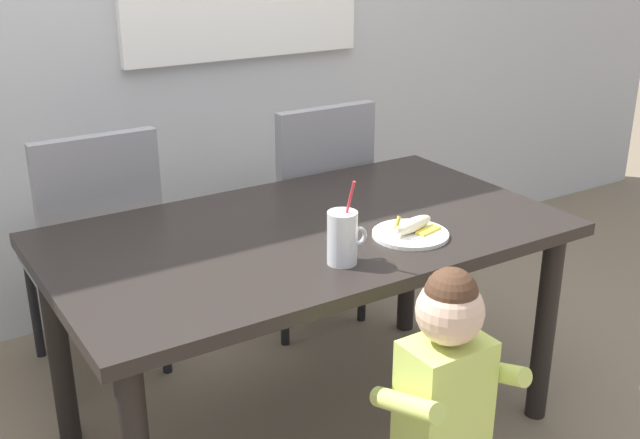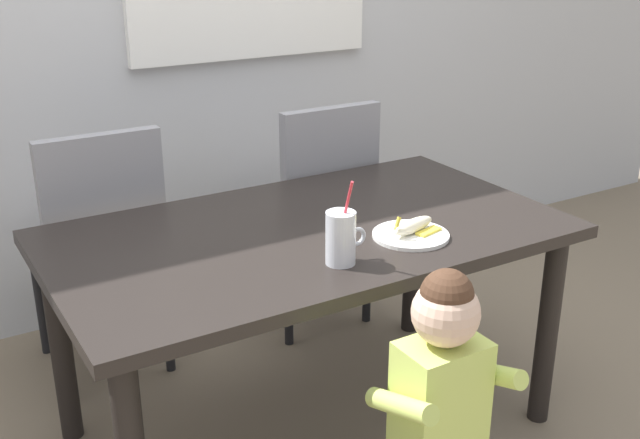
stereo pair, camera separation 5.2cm
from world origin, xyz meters
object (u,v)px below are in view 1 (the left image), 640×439
Objects in this scene: toddler_standing at (445,381)px; dining_table at (307,255)px; dining_chair_right at (311,203)px; dining_chair_left at (95,243)px; peeled_banana at (413,225)px; snack_plate at (410,234)px; milk_cup at (343,240)px.

dining_table is at bearing 91.31° from toddler_standing.
dining_chair_left is at bearing -4.03° from dining_chair_right.
dining_chair_right is 5.47× the size of peeled_banana.
toddler_standing is (0.01, -0.64, -0.11)m from dining_table.
snack_plate is at bearing 127.50° from dining_chair_left.
dining_chair_left is (-0.47, 0.69, -0.10)m from dining_table.
dining_table is 1.64× the size of dining_chair_right.
peeled_banana is at bearing 61.97° from toddler_standing.
dining_chair_right is 0.88m from peeled_banana.
peeled_banana is (0.24, -0.22, 0.12)m from dining_table.
dining_table is 6.33× the size of milk_cup.
milk_cup is at bearing 113.47° from dining_chair_left.
dining_chair_left is at bearing 113.47° from milk_cup.
peeled_banana is (0.71, -0.90, 0.22)m from dining_chair_left.
toddler_standing is (0.48, -1.33, -0.02)m from dining_chair_left.
dining_chair_right is 1.32m from toddler_standing.
snack_plate is 1.31× the size of peeled_banana.
toddler_standing is 0.46m from milk_cup.
toddler_standing is at bearing -79.73° from milk_cup.
peeled_banana is (0.01, 0.00, 0.03)m from snack_plate.
snack_plate is (0.28, 0.05, -0.06)m from milk_cup.
milk_cup is 0.30m from peeled_banana.
toddler_standing is at bearing -118.03° from peeled_banana.
peeled_banana is at bearing 128.16° from dining_chair_left.
snack_plate is at bearing -163.33° from peeled_banana.
dining_chair_left is 1.16m from snack_plate.
dining_chair_right reaches higher than dining_table.
dining_chair_left reaches higher than peeled_banana.
snack_plate is at bearing 78.62° from dining_chair_right.
dining_chair_right is (0.40, 0.63, -0.10)m from dining_table.
peeled_banana reaches higher than snack_plate.
peeled_banana is (0.23, 0.42, 0.23)m from toddler_standing.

